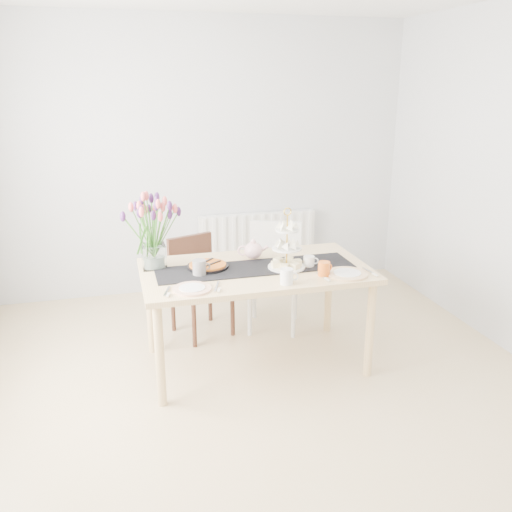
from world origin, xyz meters
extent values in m
plane|color=tan|center=(0.00, 0.00, 0.00)|extent=(4.50, 4.50, 0.00)
plane|color=#B6B8BB|center=(0.00, 2.25, 1.30)|extent=(4.00, 0.00, 4.00)
cube|color=white|center=(0.50, 2.19, 0.45)|extent=(1.20, 0.08, 0.60)
cube|color=tan|center=(0.05, 0.57, 0.73)|extent=(1.60, 0.90, 0.04)
cylinder|color=tan|center=(-0.68, 0.19, 0.35)|extent=(0.06, 0.06, 0.71)
cylinder|color=tan|center=(0.78, 0.19, 0.35)|extent=(0.06, 0.06, 0.71)
cylinder|color=tan|center=(-0.68, 0.95, 0.35)|extent=(0.06, 0.06, 0.71)
cylinder|color=tan|center=(0.78, 0.95, 0.35)|extent=(0.06, 0.06, 0.71)
cube|color=#331A12|center=(-0.25, 1.18, 0.41)|extent=(0.51, 0.51, 0.04)
cube|color=#331A12|center=(-0.31, 1.35, 0.62)|extent=(0.39, 0.18, 0.38)
cylinder|color=#331A12|center=(-0.35, 0.95, 0.19)|extent=(0.04, 0.04, 0.39)
cylinder|color=#331A12|center=(-0.02, 1.07, 0.19)|extent=(0.04, 0.04, 0.39)
cylinder|color=#331A12|center=(-0.48, 1.28, 0.19)|extent=(0.04, 0.04, 0.39)
cylinder|color=#331A12|center=(-0.14, 1.41, 0.19)|extent=(0.04, 0.04, 0.39)
cube|color=silver|center=(0.35, 1.14, 0.45)|extent=(0.56, 0.56, 0.04)
cube|color=silver|center=(0.42, 1.32, 0.68)|extent=(0.42, 0.19, 0.42)
cylinder|color=silver|center=(0.12, 1.03, 0.21)|extent=(0.04, 0.04, 0.43)
cylinder|color=silver|center=(0.46, 0.90, 0.21)|extent=(0.04, 0.04, 0.43)
cylinder|color=silver|center=(0.25, 1.37, 0.21)|extent=(0.04, 0.04, 0.43)
cylinder|color=silver|center=(0.59, 1.24, 0.21)|extent=(0.04, 0.04, 0.43)
cube|color=black|center=(0.05, 0.57, 0.75)|extent=(1.40, 0.35, 0.01)
cube|color=silver|center=(-0.64, 0.78, 0.83)|extent=(0.17, 0.17, 0.17)
cylinder|color=gold|center=(0.26, 0.51, 0.94)|extent=(0.01, 0.01, 0.39)
cylinder|color=white|center=(0.26, 0.51, 0.76)|extent=(0.26, 0.26, 0.01)
cylinder|color=white|center=(0.26, 0.51, 0.90)|extent=(0.21, 0.21, 0.01)
cylinder|color=white|center=(0.26, 0.51, 1.03)|extent=(0.17, 0.17, 0.01)
cylinder|color=white|center=(0.42, 0.51, 0.79)|extent=(0.10, 0.10, 0.08)
cylinder|color=black|center=(-0.28, 0.66, 0.76)|extent=(0.29, 0.29, 0.03)
cylinder|color=orange|center=(-0.28, 0.66, 0.78)|extent=(0.26, 0.26, 0.01)
cylinder|color=slate|center=(-0.36, 0.53, 0.80)|extent=(0.11, 0.11, 0.11)
cylinder|color=white|center=(0.16, 0.22, 0.80)|extent=(0.11, 0.11, 0.10)
cylinder|color=orange|center=(0.46, 0.31, 0.80)|extent=(0.11, 0.11, 0.10)
cylinder|color=white|center=(-0.45, 0.28, 0.76)|extent=(0.31, 0.31, 0.01)
cylinder|color=silver|center=(0.62, 0.28, 0.76)|extent=(0.32, 0.32, 0.01)
camera|label=1|loc=(-0.89, -2.93, 2.02)|focal=38.00mm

